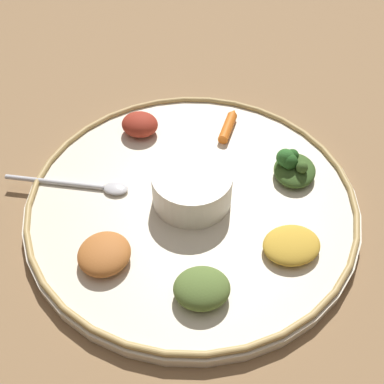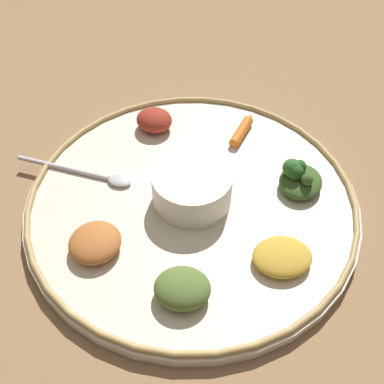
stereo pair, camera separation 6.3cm
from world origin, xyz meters
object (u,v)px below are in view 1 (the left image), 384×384
(greens_pile, at_px, (293,167))
(carrot_near_spoon, at_px, (229,125))
(spoon, at_px, (86,185))
(center_bowl, at_px, (192,186))

(greens_pile, distance_m, carrot_near_spoon, 0.13)
(greens_pile, xyz_separation_m, carrot_near_spoon, (0.13, -0.02, -0.01))
(greens_pile, bearing_deg, carrot_near_spoon, -8.96)
(spoon, bearing_deg, greens_pile, -134.23)
(spoon, height_order, greens_pile, greens_pile)
(spoon, relative_size, greens_pile, 1.83)
(carrot_near_spoon, bearing_deg, greens_pile, 171.04)
(spoon, xyz_separation_m, carrot_near_spoon, (-0.07, -0.23, 0.00))
(center_bowl, height_order, carrot_near_spoon, center_bowl)
(greens_pile, bearing_deg, center_bowl, 59.00)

